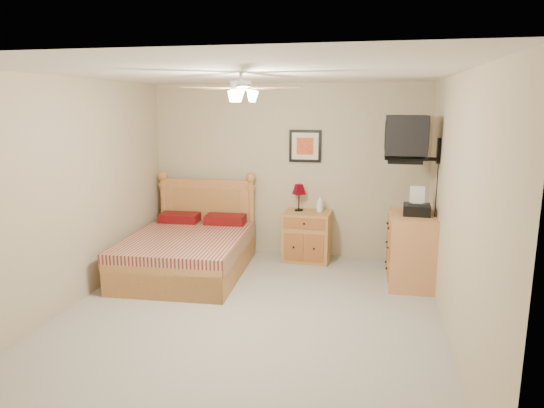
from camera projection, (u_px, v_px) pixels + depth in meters
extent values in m
plane|color=gray|center=(249.00, 316.00, 5.16)|extent=(4.50, 4.50, 0.00)
cube|color=white|center=(246.00, 73.00, 4.65)|extent=(4.00, 4.50, 0.04)
cube|color=tan|center=(287.00, 171.00, 7.06)|extent=(4.00, 0.04, 2.50)
cube|color=tan|center=(148.00, 277.00, 2.75)|extent=(4.00, 0.04, 2.50)
cube|color=tan|center=(71.00, 193.00, 5.31)|extent=(0.04, 4.50, 2.50)
cube|color=tan|center=(456.00, 209.00, 4.51)|extent=(0.04, 4.50, 2.50)
cube|color=#A46C38|center=(307.00, 236.00, 6.94)|extent=(0.67, 0.52, 0.71)
imported|color=white|center=(320.00, 204.00, 6.85)|extent=(0.10, 0.10, 0.23)
cube|color=black|center=(305.00, 146.00, 6.92)|extent=(0.46, 0.04, 0.46)
cube|color=#BA7A4E|center=(411.00, 250.00, 5.96)|extent=(0.54, 0.77, 0.90)
imported|color=#B0A68A|center=(411.00, 208.00, 6.14)|extent=(0.22, 0.27, 0.02)
imported|color=gray|center=(410.00, 206.00, 6.17)|extent=(0.23, 0.27, 0.02)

